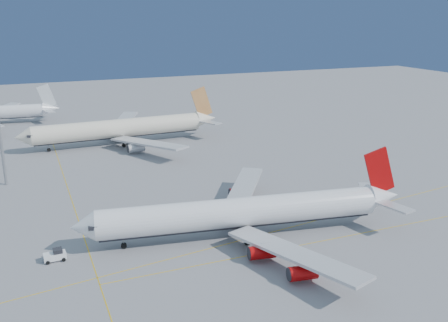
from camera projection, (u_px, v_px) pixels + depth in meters
The scene contains 5 objects.
ground at pixel (275, 217), 108.79m from camera, with size 500.00×500.00×0.00m, color slate.
taxiway_lines at pixel (202, 217), 109.03m from camera, with size 118.86×140.00×0.02m.
airliner_virgin at pixel (247, 212), 98.50m from camera, with size 67.14×59.76×16.59m.
airliner_etihad at pixel (123, 128), 168.36m from camera, with size 68.44×63.28×17.88m.
pushback_tug at pixel (55, 255), 89.55m from camera, with size 3.97×2.54×2.18m.
Camera 1 is at (-48.81, -88.88, 42.78)m, focal length 40.00 mm.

